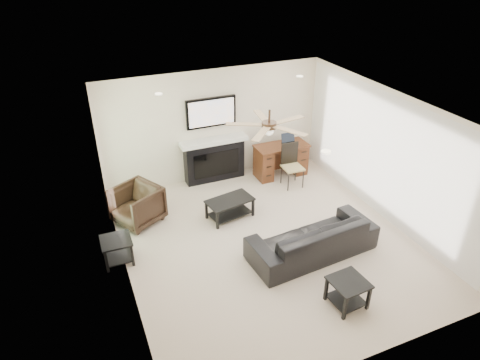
{
  "coord_description": "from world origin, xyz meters",
  "views": [
    {
      "loc": [
        -2.9,
        -5.56,
        4.83
      ],
      "look_at": [
        -0.32,
        0.53,
        1.09
      ],
      "focal_mm": 32.0,
      "sensor_mm": 36.0,
      "label": 1
    }
  ],
  "objects": [
    {
      "name": "room_shell",
      "position": [
        0.19,
        0.08,
        1.68
      ],
      "size": [
        5.5,
        5.54,
        2.52
      ],
      "color": "beige",
      "rests_on": "ground"
    },
    {
      "name": "end_table_left",
      "position": [
        -2.58,
        0.51,
        0.23
      ],
      "size": [
        0.51,
        0.51,
        0.45
      ],
      "primitive_type": "cube",
      "rotation": [
        0.0,
        0.0,
        -0.01
      ],
      "color": "black",
      "rests_on": "ground"
    },
    {
      "name": "desk",
      "position": [
        1.4,
        2.18,
        0.38
      ],
      "size": [
        1.22,
        0.56,
        0.76
      ],
      "primitive_type": "cube",
      "color": "#432310",
      "rests_on": "ground"
    },
    {
      "name": "desk_chair",
      "position": [
        1.4,
        1.63,
        0.48
      ],
      "size": [
        0.44,
        0.46,
        0.97
      ],
      "primitive_type": "cube",
      "rotation": [
        0.0,
        0.0,
        -0.04
      ],
      "color": "black",
      "rests_on": "ground"
    },
    {
      "name": "coffee_table",
      "position": [
        -0.33,
        1.01,
        0.2
      ],
      "size": [
        0.98,
        0.65,
        0.4
      ],
      "primitive_type": "cube",
      "rotation": [
        0.0,
        0.0,
        0.18
      ],
      "color": "black",
      "rests_on": "ground"
    },
    {
      "name": "laptop",
      "position": [
        1.6,
        2.16,
        0.88
      ],
      "size": [
        0.33,
        0.24,
        0.23
      ],
      "primitive_type": "cube",
      "color": "black",
      "rests_on": "desk"
    },
    {
      "name": "armchair",
      "position": [
        -2.03,
        1.56,
        0.38
      ],
      "size": [
        1.11,
        1.1,
        0.75
      ],
      "primitive_type": "imported",
      "rotation": [
        0.0,
        0.0,
        -1.07
      ],
      "color": "black",
      "rests_on": "ground"
    },
    {
      "name": "fireplace_unit",
      "position": [
        -0.07,
        2.58,
        0.95
      ],
      "size": [
        1.52,
        0.34,
        1.91
      ],
      "primitive_type": "cube",
      "color": "black",
      "rests_on": "ground"
    },
    {
      "name": "end_table_near",
      "position": [
        0.42,
        -1.84,
        0.23
      ],
      "size": [
        0.56,
        0.56,
        0.45
      ],
      "primitive_type": "cube",
      "rotation": [
        0.0,
        0.0,
        0.07
      ],
      "color": "black",
      "rests_on": "ground"
    },
    {
      "name": "sofa",
      "position": [
        0.57,
        -0.59,
        0.33
      ],
      "size": [
        2.32,
        1.06,
        0.66
      ],
      "primitive_type": "imported",
      "rotation": [
        0.0,
        0.0,
        3.22
      ],
      "color": "black",
      "rests_on": "ground"
    }
  ]
}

